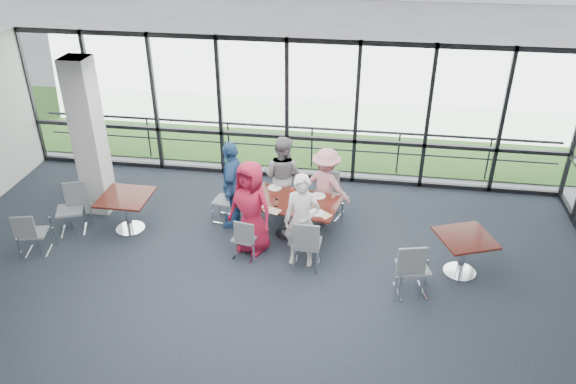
# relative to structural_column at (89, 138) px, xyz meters

# --- Properties ---
(floor) EXTENTS (12.00, 10.00, 0.02)m
(floor) POSITION_rel_structural_column_xyz_m (3.60, -3.00, -1.61)
(floor) COLOR #1C222C
(floor) RESTS_ON ground
(ceiling) EXTENTS (12.00, 10.00, 0.04)m
(ceiling) POSITION_rel_structural_column_xyz_m (3.60, -3.00, 1.60)
(ceiling) COLOR white
(ceiling) RESTS_ON ground
(curtain_wall_back) EXTENTS (12.00, 0.10, 3.20)m
(curtain_wall_back) POSITION_rel_structural_column_xyz_m (3.60, 2.00, 0.00)
(curtain_wall_back) COLOR white
(curtain_wall_back) RESTS_ON ground
(structural_column) EXTENTS (0.50, 0.50, 3.20)m
(structural_column) POSITION_rel_structural_column_xyz_m (0.00, 0.00, 0.00)
(structural_column) COLOR silver
(structural_column) RESTS_ON ground
(apron) EXTENTS (80.00, 70.00, 0.02)m
(apron) POSITION_rel_structural_column_xyz_m (3.60, 7.00, -1.62)
(apron) COLOR gray
(apron) RESTS_ON ground
(grass_strip) EXTENTS (80.00, 5.00, 0.01)m
(grass_strip) POSITION_rel_structural_column_xyz_m (3.60, 5.00, -1.59)
(grass_strip) COLOR #28581C
(grass_strip) RESTS_ON ground
(guard_rail) EXTENTS (12.00, 0.06, 0.06)m
(guard_rail) POSITION_rel_structural_column_xyz_m (3.60, 2.60, -1.10)
(guard_rail) COLOR #2D2D33
(guard_rail) RESTS_ON ground
(main_table) EXTENTS (1.97, 1.33, 0.75)m
(main_table) POSITION_rel_structural_column_xyz_m (4.03, -0.37, -0.98)
(main_table) COLOR #391B11
(main_table) RESTS_ON ground
(side_table_left) EXTENTS (0.93, 0.93, 0.75)m
(side_table_left) POSITION_rel_structural_column_xyz_m (0.90, -0.67, -0.96)
(side_table_left) COLOR #391B11
(side_table_left) RESTS_ON ground
(side_table_right) EXTENTS (1.12, 1.12, 0.75)m
(side_table_right) POSITION_rel_structural_column_xyz_m (7.13, -1.13, -0.97)
(side_table_right) COLOR #391B11
(side_table_right) RESTS_ON ground
(diner_near_left) EXTENTS (1.02, 0.86, 1.78)m
(diner_near_left) POSITION_rel_structural_column_xyz_m (3.40, -0.96, -0.71)
(diner_near_left) COLOR #AA1635
(diner_near_left) RESTS_ON ground
(diner_near_right) EXTENTS (0.65, 0.48, 1.74)m
(diner_near_right) POSITION_rel_structural_column_xyz_m (4.36, -1.24, -0.73)
(diner_near_right) COLOR silver
(diner_near_right) RESTS_ON ground
(diner_far_left) EXTENTS (0.93, 0.73, 1.69)m
(diner_far_left) POSITION_rel_structural_column_xyz_m (3.75, 0.42, -0.76)
(diner_far_left) COLOR gray
(diner_far_left) RESTS_ON ground
(diner_far_right) EXTENTS (1.14, 0.85, 1.57)m
(diner_far_right) POSITION_rel_structural_column_xyz_m (4.64, 0.23, -0.81)
(diner_far_right) COLOR pink
(diner_far_right) RESTS_ON ground
(diner_end) EXTENTS (0.61, 1.06, 1.78)m
(diner_end) POSITION_rel_structural_column_xyz_m (2.87, -0.15, -0.71)
(diner_end) COLOR #2D588E
(diner_end) RESTS_ON ground
(chair_main_nl) EXTENTS (0.47, 0.47, 0.81)m
(chair_main_nl) POSITION_rel_structural_column_xyz_m (3.33, -1.22, -1.19)
(chair_main_nl) COLOR slate
(chair_main_nl) RESTS_ON ground
(chair_main_nr) EXTENTS (0.49, 0.49, 0.96)m
(chair_main_nr) POSITION_rel_structural_column_xyz_m (4.47, -1.33, -1.12)
(chair_main_nr) COLOR slate
(chair_main_nr) RESTS_ON ground
(chair_main_fl) EXTENTS (0.50, 0.50, 0.89)m
(chair_main_fl) POSITION_rel_structural_column_xyz_m (3.83, 0.54, -1.15)
(chair_main_fl) COLOR slate
(chair_main_fl) RESTS_ON ground
(chair_main_fr) EXTENTS (0.56, 0.56, 0.91)m
(chair_main_fr) POSITION_rel_structural_column_xyz_m (4.74, 0.46, -1.15)
(chair_main_fr) COLOR slate
(chair_main_fr) RESTS_ON ground
(chair_main_end) EXTENTS (0.50, 0.50, 0.89)m
(chair_main_end) POSITION_rel_structural_column_xyz_m (2.68, -0.04, -1.15)
(chair_main_end) COLOR slate
(chair_main_end) RESTS_ON ground
(chair_spare_la) EXTENTS (0.50, 0.50, 0.85)m
(chair_spare_la) POSITION_rel_structural_column_xyz_m (-0.46, -1.67, -1.18)
(chair_spare_la) COLOR slate
(chair_spare_la) RESTS_ON ground
(chair_spare_lb) EXTENTS (0.61, 0.61, 0.97)m
(chair_spare_lb) POSITION_rel_structural_column_xyz_m (-0.16, -0.91, -1.12)
(chair_spare_lb) COLOR slate
(chair_spare_lb) RESTS_ON ground
(chair_spare_r) EXTENTS (0.60, 0.60, 1.00)m
(chair_spare_r) POSITION_rel_structural_column_xyz_m (6.25, -1.79, -1.10)
(chair_spare_r) COLOR slate
(chair_spare_r) RESTS_ON ground
(plate_nl) EXTENTS (0.28, 0.28, 0.01)m
(plate_nl) POSITION_rel_structural_column_xyz_m (3.49, -0.62, -0.84)
(plate_nl) COLOR white
(plate_nl) RESTS_ON main_table
(plate_nr) EXTENTS (0.28, 0.28, 0.01)m
(plate_nr) POSITION_rel_structural_column_xyz_m (4.56, -0.74, -0.84)
(plate_nr) COLOR white
(plate_nr) RESTS_ON main_table
(plate_fl) EXTENTS (0.27, 0.27, 0.01)m
(plate_fl) POSITION_rel_structural_column_xyz_m (3.65, 0.07, -0.84)
(plate_fl) COLOR white
(plate_fl) RESTS_ON main_table
(plate_fr) EXTENTS (0.28, 0.28, 0.01)m
(plate_fr) POSITION_rel_structural_column_xyz_m (4.53, -0.13, -0.84)
(plate_fr) COLOR white
(plate_fr) RESTS_ON main_table
(plate_end) EXTENTS (0.25, 0.25, 0.01)m
(plate_end) POSITION_rel_structural_column_xyz_m (3.24, -0.23, -0.84)
(plate_end) COLOR white
(plate_end) RESTS_ON main_table
(tumbler_a) EXTENTS (0.07, 0.07, 0.14)m
(tumbler_a) POSITION_rel_structural_column_xyz_m (3.80, -0.61, -0.78)
(tumbler_a) COLOR white
(tumbler_a) RESTS_ON main_table
(tumbler_b) EXTENTS (0.06, 0.06, 0.13)m
(tumbler_b) POSITION_rel_structural_column_xyz_m (4.25, -0.54, -0.79)
(tumbler_b) COLOR white
(tumbler_b) RESTS_ON main_table
(tumbler_c) EXTENTS (0.07, 0.07, 0.13)m
(tumbler_c) POSITION_rel_structural_column_xyz_m (4.14, -0.17, -0.78)
(tumbler_c) COLOR white
(tumbler_c) RESTS_ON main_table
(tumbler_d) EXTENTS (0.07, 0.07, 0.15)m
(tumbler_d) POSITION_rel_structural_column_xyz_m (3.38, -0.33, -0.78)
(tumbler_d) COLOR white
(tumbler_d) RESTS_ON main_table
(menu_a) EXTENTS (0.34, 0.28, 0.00)m
(menu_a) POSITION_rel_structural_column_xyz_m (3.76, -0.78, -0.85)
(menu_a) COLOR silver
(menu_a) RESTS_ON main_table
(menu_b) EXTENTS (0.35, 0.33, 0.00)m
(menu_b) POSITION_rel_structural_column_xyz_m (4.69, -0.78, -0.85)
(menu_b) COLOR silver
(menu_b) RESTS_ON main_table
(menu_c) EXTENTS (0.36, 0.31, 0.00)m
(menu_c) POSITION_rel_structural_column_xyz_m (4.20, -0.07, -0.85)
(menu_c) COLOR silver
(menu_c) RESTS_ON main_table
(condiment_caddy) EXTENTS (0.10, 0.07, 0.04)m
(condiment_caddy) POSITION_rel_structural_column_xyz_m (4.11, -0.37, -0.83)
(condiment_caddy) COLOR black
(condiment_caddy) RESTS_ON main_table
(ketchup_bottle) EXTENTS (0.06, 0.06, 0.18)m
(ketchup_bottle) POSITION_rel_structural_column_xyz_m (4.05, -0.28, -0.76)
(ketchup_bottle) COLOR #A40D00
(ketchup_bottle) RESTS_ON main_table
(green_bottle) EXTENTS (0.05, 0.05, 0.20)m
(green_bottle) POSITION_rel_structural_column_xyz_m (4.12, -0.39, -0.75)
(green_bottle) COLOR #237A29
(green_bottle) RESTS_ON main_table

